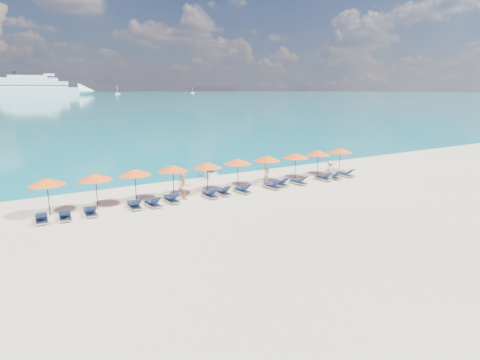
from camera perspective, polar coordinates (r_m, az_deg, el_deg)
ground at (r=24.76m, az=3.59°, el=-4.03°), size 1400.00×1400.00×0.00m
sea at (r=679.62m, az=-30.49°, el=10.52°), size 1600.00×1300.00×0.01m
cruise_ship at (r=522.56m, az=-26.15°, el=11.69°), size 113.98×25.18×31.48m
sailboat_near at (r=560.34m, az=-17.03°, el=11.70°), size 6.21×2.07×11.38m
sailboat_far at (r=677.62m, az=-6.74°, el=12.25°), size 5.47×1.82×10.02m
jetski at (r=33.35m, az=-4.39°, el=0.91°), size 0.99×2.13×0.73m
beachgoer_a at (r=30.39m, az=3.79°, el=0.82°), size 0.75×0.68×1.72m
beachgoer_b at (r=26.50m, az=-8.02°, el=-0.96°), size 0.91×0.55×1.83m
beachgoer_c at (r=32.94m, az=12.67°, el=1.36°), size 1.09×0.62×1.59m
umbrella_0 at (r=25.38m, az=-25.80°, el=-0.19°), size 2.10×2.10×2.28m
umbrella_1 at (r=25.61m, az=-19.87°, el=0.44°), size 2.10×2.10×2.28m
umbrella_2 at (r=26.30m, az=-14.75°, el=1.10°), size 2.10×2.10×2.28m
umbrella_3 at (r=27.13m, az=-9.52°, el=1.70°), size 2.10×2.10×2.28m
umbrella_4 at (r=27.93m, az=-4.68°, el=2.16°), size 2.10×2.10×2.28m
umbrella_5 at (r=29.25m, az=-0.31°, el=2.69°), size 2.10×2.10×2.28m
umbrella_6 at (r=30.65m, az=3.89°, el=3.12°), size 2.10×2.10×2.28m
umbrella_7 at (r=32.13m, az=7.93°, el=3.48°), size 2.10×2.10×2.28m
umbrella_8 at (r=33.91m, az=11.05°, el=3.86°), size 2.10×2.10×2.28m
umbrella_9 at (r=35.58m, az=14.07°, el=4.13°), size 2.10×2.10×2.28m
lounger_0 at (r=24.68m, az=-26.40°, el=-4.88°), size 0.72×1.73×0.66m
lounger_1 at (r=24.67m, az=-23.63°, el=-4.62°), size 0.77×1.75×0.66m
lounger_2 at (r=24.90m, az=-20.52°, el=-4.19°), size 0.69×1.72×0.66m
lounger_3 at (r=25.45m, az=-14.79°, el=-3.42°), size 0.68×1.72×0.66m
lounger_4 at (r=25.61m, az=-12.31°, el=-3.19°), size 0.77×1.75×0.66m
lounger_5 at (r=26.31m, az=-9.72°, el=-2.64°), size 0.64×1.71×0.66m
lounger_6 at (r=27.18m, az=-4.30°, el=-1.99°), size 0.64×1.71×0.66m
lounger_7 at (r=27.77m, az=-2.45°, el=-1.64°), size 0.69×1.72×0.66m
lounger_8 at (r=28.29m, az=0.36°, el=-1.36°), size 0.66×1.71×0.66m
lounger_9 at (r=29.59m, az=4.60°, el=-0.76°), size 0.76×1.75×0.66m
lounger_10 at (r=30.44m, az=5.78°, el=-0.40°), size 0.66×1.72×0.66m
lounger_11 at (r=31.13m, az=8.33°, el=-0.18°), size 0.77×1.75×0.66m
lounger_12 at (r=32.83m, az=11.82°, el=0.37°), size 0.64×1.71×0.66m
lounger_13 at (r=33.53m, az=13.11°, el=0.56°), size 0.76×1.74×0.66m
lounger_14 at (r=34.64m, az=14.79°, el=0.86°), size 0.70×1.73×0.66m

